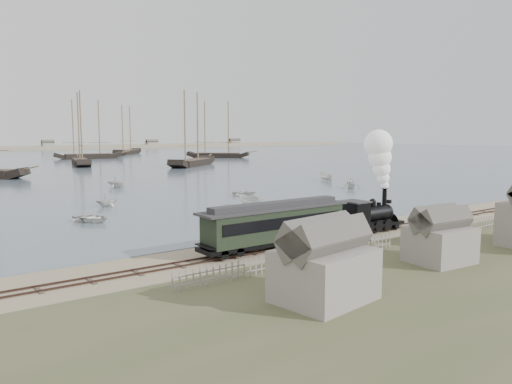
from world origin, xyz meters
TOP-DOWN VIEW (x-y plane):
  - ground at (0.00, 0.00)m, footprint 600.00×600.00m
  - rail_track at (0.00, -2.00)m, footprint 120.00×1.80m
  - picket_fence_west at (-6.50, -7.00)m, footprint 19.00×0.10m
  - picket_fence_east at (12.50, -7.50)m, footprint 15.00×0.10m
  - shed_left at (-10.00, -13.00)m, footprint 5.00×4.00m
  - shed_mid at (2.00, -12.00)m, footprint 4.00×3.50m
  - locomotive at (7.54, -2.00)m, footprint 7.16×2.67m
  - passenger_coach at (-4.59, -2.00)m, footprint 13.14×2.53m
  - beached_dinghy at (-4.58, 0.27)m, footprint 3.56×4.38m
  - rowboat_0 at (-12.51, 17.87)m, footprint 4.95×4.50m
  - rowboat_1 at (-7.45, 27.45)m, footprint 2.86×3.19m
  - rowboat_2 at (6.71, 17.15)m, footprint 3.89×2.41m
  - rowboat_3 at (12.21, 26.43)m, footprint 3.97×4.22m
  - rowboat_4 at (31.20, 23.47)m, footprint 4.42×4.27m
  - rowboat_5 at (36.86, 35.13)m, footprint 4.07×1.88m
  - rowboat_7 at (1.07, 46.88)m, footprint 4.46×4.33m
  - schooner_3 at (13.19, 105.11)m, footprint 8.04×19.02m
  - schooner_4 at (37.14, 86.41)m, footprint 20.98×18.17m
  - schooner_5 at (65.05, 118.39)m, footprint 19.39×18.63m
  - schooner_8 at (26.07, 138.96)m, footprint 22.53×8.39m
  - schooner_9 at (50.27, 164.81)m, footprint 17.94×18.43m

SIDE VIEW (x-z plane):
  - ground at x=0.00m, z-range 0.00..0.00m
  - picket_fence_west at x=-6.50m, z-range -0.60..0.60m
  - picket_fence_east at x=12.50m, z-range -0.60..0.60m
  - shed_left at x=-10.00m, z-range -2.05..2.05m
  - shed_mid at x=2.00m, z-range -1.80..1.80m
  - rail_track at x=0.00m, z-range -0.04..0.12m
  - beached_dinghy at x=-4.58m, z-range 0.00..0.80m
  - rowboat_3 at x=12.21m, z-range 0.06..0.77m
  - rowboat_0 at x=-12.51m, z-range 0.06..0.90m
  - rowboat_2 at x=6.71m, z-range 0.06..1.47m
  - rowboat_1 at x=-7.45m, z-range 0.06..1.57m
  - rowboat_5 at x=36.86m, z-range 0.06..1.58m
  - rowboat_4 at x=31.20m, z-range 0.06..1.84m
  - rowboat_7 at x=1.07m, z-range 0.06..1.85m
  - passenger_coach at x=-4.59m, z-range 0.43..3.62m
  - locomotive at x=7.54m, z-range -0.34..8.59m
  - schooner_3 at x=13.19m, z-range 0.06..20.06m
  - schooner_4 at x=37.14m, z-range 0.06..20.06m
  - schooner_5 at x=65.05m, z-range 0.06..20.06m
  - schooner_8 at x=26.07m, z-range 0.06..20.06m
  - schooner_9 at x=50.27m, z-range 0.06..20.06m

